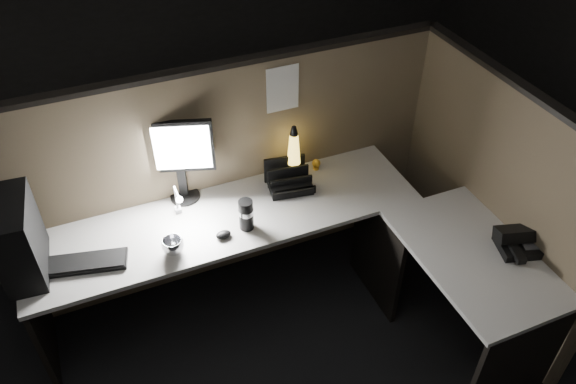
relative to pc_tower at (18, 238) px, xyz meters
name	(u,v)px	position (x,y,z in m)	size (l,w,h in m)	color
floor	(290,363)	(1.22, -0.62, -0.95)	(6.00, 6.00, 0.00)	black
room_shell	(291,139)	(1.22, -0.62, 0.67)	(6.00, 6.00, 6.00)	silver
partition_back	(232,176)	(1.22, 0.31, -0.20)	(2.66, 0.06, 1.50)	brown
partition_right	(490,202)	(2.55, -0.52, -0.20)	(0.06, 1.66, 1.50)	brown
desk	(302,259)	(1.40, -0.37, -0.37)	(2.60, 1.60, 0.73)	#B7B4AD
pc_tower	(18,238)	(0.00, 0.00, 0.00)	(0.19, 0.42, 0.44)	black
monitor	(178,153)	(0.90, 0.26, 0.10)	(0.40, 0.18, 0.53)	black
keyboard	(84,263)	(0.26, -0.08, -0.21)	(0.45, 0.15, 0.02)	black
mouse	(223,235)	(1.01, -0.17, -0.20)	(0.09, 0.06, 0.03)	black
clip_lamp	(178,202)	(0.83, 0.08, -0.10)	(0.04, 0.16, 0.20)	white
organizer	(289,180)	(1.52, 0.11, -0.17)	(0.29, 0.26, 0.19)	black
lava_lamp	(294,157)	(1.58, 0.17, -0.06)	(0.10, 0.10, 0.38)	black
travel_mug	(246,215)	(1.15, -0.15, -0.12)	(0.09, 0.09, 0.19)	black
steel_mug	(173,246)	(0.72, -0.18, -0.17)	(0.12, 0.12, 0.09)	silver
figurine	(316,163)	(1.74, 0.19, -0.17)	(0.05, 0.05, 0.05)	yellow
pinned_paper	(283,89)	(1.55, 0.28, 0.36)	(0.20, 0.00, 0.28)	white
desk_phone	(518,241)	(2.45, -0.87, -0.17)	(0.26, 0.26, 0.13)	black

